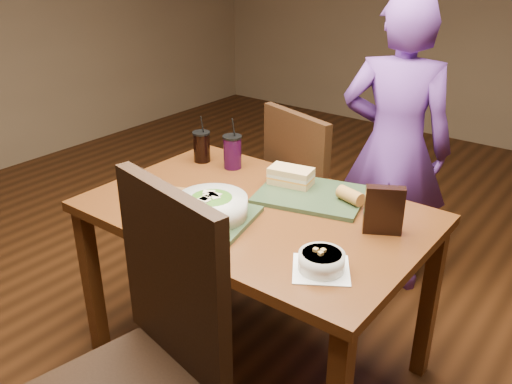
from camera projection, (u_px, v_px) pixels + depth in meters
ground at (256, 359)px, 2.41m from camera, size 6.00×6.00×0.00m
dining_table at (256, 229)px, 2.13m from camera, size 1.30×0.85×0.75m
chair_near at (149, 356)px, 1.55m from camera, size 0.56×0.56×1.10m
chair_far at (305, 195)px, 2.67m from camera, size 0.54×0.55×1.00m
diner at (395, 149)px, 2.69m from camera, size 0.63×0.50×1.51m
tray_near at (196, 216)px, 2.02m from camera, size 0.48×0.41×0.02m
tray_far at (311, 195)px, 2.19m from camera, size 0.49×0.42×0.02m
salad_bowl at (212, 206)px, 1.98m from camera, size 0.26×0.26×0.09m
soup_bowl at (321, 261)px, 1.69m from camera, size 0.24×0.24×0.07m
sandwich_near at (171, 196)px, 2.10m from camera, size 0.13×0.11×0.05m
sandwich_far at (291, 176)px, 2.25m from camera, size 0.19×0.13×0.07m
baguette_near at (208, 229)px, 1.85m from camera, size 0.12×0.09×0.06m
baguette_far at (350, 196)px, 2.10m from camera, size 0.12×0.08×0.05m
cup_cola at (202, 146)px, 2.52m from camera, size 0.08×0.08×0.22m
cup_berry at (232, 152)px, 2.44m from camera, size 0.09×0.09×0.24m
chip_bag at (384, 210)px, 1.89m from camera, size 0.14×0.10×0.18m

